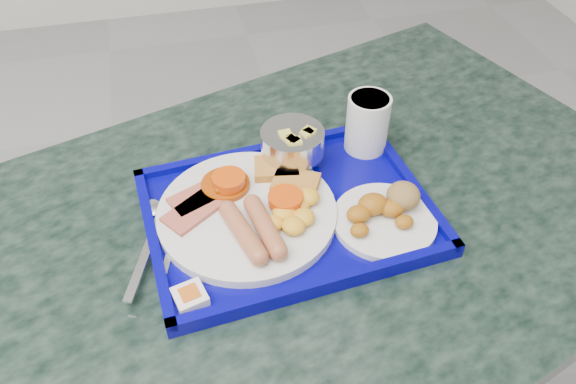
# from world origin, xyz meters

# --- Properties ---
(table) EXTENTS (1.34, 1.09, 0.72)m
(table) POSITION_xyz_m (1.12, 0.73, 0.54)
(table) COLOR slate
(table) RESTS_ON floor
(tray) EXTENTS (0.46, 0.35, 0.03)m
(tray) POSITION_xyz_m (1.07, 0.73, 0.73)
(tray) COLOR #05027C
(tray) RESTS_ON table
(main_plate) EXTENTS (0.27, 0.27, 0.04)m
(main_plate) POSITION_xyz_m (1.02, 0.73, 0.75)
(main_plate) COLOR silver
(main_plate) RESTS_ON tray
(bread_plate) EXTENTS (0.16, 0.16, 0.05)m
(bread_plate) POSITION_xyz_m (1.21, 0.67, 0.75)
(bread_plate) COLOR silver
(bread_plate) RESTS_ON tray
(fruit_bowl) EXTENTS (0.10, 0.10, 0.07)m
(fruit_bowl) POSITION_xyz_m (1.10, 0.83, 0.79)
(fruit_bowl) COLOR silver
(fruit_bowl) RESTS_ON tray
(juice_cup) EXTENTS (0.07, 0.07, 0.10)m
(juice_cup) POSITION_xyz_m (1.24, 0.85, 0.79)
(juice_cup) COLOR silver
(juice_cup) RESTS_ON tray
(spoon) EXTENTS (0.06, 0.16, 0.01)m
(spoon) POSITION_xyz_m (0.87, 0.76, 0.74)
(spoon) COLOR silver
(spoon) RESTS_ON tray
(knife) EXTENTS (0.08, 0.18, 0.00)m
(knife) POSITION_xyz_m (0.85, 0.70, 0.74)
(knife) COLOR silver
(knife) RESTS_ON tray
(jam_packet) EXTENTS (0.05, 0.05, 0.02)m
(jam_packet) POSITION_xyz_m (0.90, 0.59, 0.75)
(jam_packet) COLOR white
(jam_packet) RESTS_ON tray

